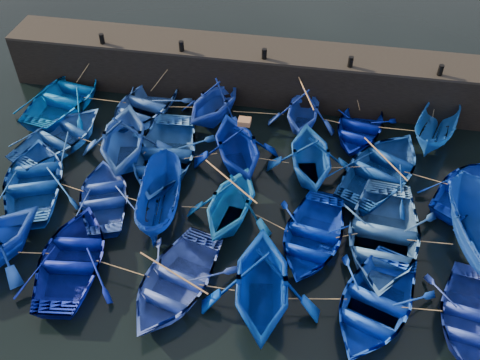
% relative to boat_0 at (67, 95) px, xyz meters
% --- Properties ---
extents(ground, '(120.00, 120.00, 0.00)m').
position_rel_boat_0_xyz_m(ground, '(9.59, -7.82, -0.57)').
color(ground, black).
rests_on(ground, ground).
extents(quay_wall, '(26.00, 2.50, 2.50)m').
position_rel_boat_0_xyz_m(quay_wall, '(9.59, 2.68, 0.68)').
color(quay_wall, black).
rests_on(quay_wall, ground).
extents(quay_top, '(26.00, 2.50, 0.12)m').
position_rel_boat_0_xyz_m(quay_top, '(9.59, 2.68, 1.99)').
color(quay_top, black).
rests_on(quay_top, quay_wall).
extents(bollard_0, '(0.24, 0.24, 0.50)m').
position_rel_boat_0_xyz_m(bollard_0, '(1.59, 1.78, 2.30)').
color(bollard_0, black).
rests_on(bollard_0, quay_top).
extents(bollard_1, '(0.24, 0.24, 0.50)m').
position_rel_boat_0_xyz_m(bollard_1, '(5.59, 1.78, 2.30)').
color(bollard_1, black).
rests_on(bollard_1, quay_top).
extents(bollard_2, '(0.24, 0.24, 0.50)m').
position_rel_boat_0_xyz_m(bollard_2, '(9.59, 1.78, 2.30)').
color(bollard_2, black).
rests_on(bollard_2, quay_top).
extents(bollard_3, '(0.24, 0.24, 0.50)m').
position_rel_boat_0_xyz_m(bollard_3, '(13.59, 1.78, 2.30)').
color(bollard_3, black).
rests_on(bollard_3, quay_top).
extents(bollard_4, '(0.24, 0.24, 0.50)m').
position_rel_boat_0_xyz_m(bollard_4, '(17.59, 1.78, 2.30)').
color(bollard_4, black).
rests_on(bollard_4, quay_top).
extents(boat_0, '(4.84, 6.11, 1.14)m').
position_rel_boat_0_xyz_m(boat_0, '(0.00, 0.00, 0.00)').
color(boat_0, '#004BA8').
rests_on(boat_0, ground).
extents(boat_1, '(4.82, 5.84, 1.05)m').
position_rel_boat_0_xyz_m(boat_1, '(4.00, -0.06, -0.05)').
color(boat_1, '#2952AA').
rests_on(boat_1, ground).
extents(boat_2, '(4.66, 4.97, 2.10)m').
position_rel_boat_0_xyz_m(boat_2, '(7.49, 0.19, 0.48)').
color(boat_2, '#1532A2').
rests_on(boat_2, ground).
extents(boat_3, '(3.36, 3.85, 1.97)m').
position_rel_boat_0_xyz_m(boat_3, '(11.70, 0.36, 0.41)').
color(boat_3, '#1736A7').
rests_on(boat_3, ground).
extents(boat_4, '(3.95, 4.91, 0.91)m').
position_rel_boat_0_xyz_m(boat_4, '(14.37, 0.17, -0.12)').
color(boat_4, '#000F81').
rests_on(boat_4, ground).
extents(boat_5, '(2.95, 4.71, 1.71)m').
position_rel_boat_0_xyz_m(boat_5, '(17.77, 0.18, 0.28)').
color(boat_5, '#114A9B').
rests_on(boat_5, ground).
extents(boat_6, '(5.18, 5.84, 1.00)m').
position_rel_boat_0_xyz_m(boat_6, '(0.99, -3.03, -0.07)').
color(boat_6, '#1B4E9D').
rests_on(boat_6, ground).
extents(boat_7, '(4.92, 5.43, 2.48)m').
position_rel_boat_0_xyz_m(boat_7, '(4.24, -3.43, 0.67)').
color(boat_7, '#1E4998').
rests_on(boat_7, ground).
extents(boat_8, '(4.38, 5.89, 1.17)m').
position_rel_boat_0_xyz_m(boat_8, '(6.02, -3.59, 0.01)').
color(boat_8, '#194C99').
rests_on(boat_8, ground).
extents(boat_9, '(5.29, 5.60, 2.33)m').
position_rel_boat_0_xyz_m(boat_9, '(9.18, -2.97, 0.59)').
color(boat_9, '#001684').
rests_on(boat_9, ground).
extents(boat_10, '(4.40, 4.87, 2.25)m').
position_rel_boat_0_xyz_m(boat_10, '(12.34, -3.04, 0.55)').
color(boat_10, '#093D96').
rests_on(boat_10, ground).
extents(boat_11, '(5.95, 6.60, 1.12)m').
position_rel_boat_0_xyz_m(boat_11, '(15.39, -2.74, -0.01)').
color(boat_11, navy).
rests_on(boat_11, ground).
extents(boat_12, '(5.04, 5.34, 0.90)m').
position_rel_boat_0_xyz_m(boat_12, '(18.92, -3.20, -0.12)').
color(boat_12, '#0629C6').
rests_on(boat_12, ground).
extents(boat_13, '(5.26, 6.12, 1.07)m').
position_rel_boat_0_xyz_m(boat_13, '(1.17, -5.95, -0.04)').
color(boat_13, navy).
rests_on(boat_13, ground).
extents(boat_14, '(4.35, 5.03, 0.88)m').
position_rel_boat_0_xyz_m(boat_14, '(4.32, -6.25, -0.13)').
color(boat_14, '#1B399C').
rests_on(boat_14, ground).
extents(boat_15, '(2.12, 4.45, 1.66)m').
position_rel_boat_0_xyz_m(boat_15, '(6.67, -6.37, 0.26)').
color(boat_15, navy).
rests_on(boat_15, ground).
extents(boat_16, '(4.09, 4.56, 2.13)m').
position_rel_boat_0_xyz_m(boat_16, '(9.53, -6.25, 0.50)').
color(boat_16, blue).
rests_on(boat_16, ground).
extents(boat_17, '(4.07, 5.15, 0.97)m').
position_rel_boat_0_xyz_m(boat_17, '(12.74, -6.91, -0.09)').
color(boat_17, '#001EA3').
rests_on(boat_17, ground).
extents(boat_18, '(4.55, 6.04, 1.19)m').
position_rel_boat_0_xyz_m(boat_18, '(15.33, -6.54, 0.02)').
color(boat_18, '#26548F').
rests_on(boat_18, ground).
extents(boat_21, '(4.08, 5.28, 1.01)m').
position_rel_boat_0_xyz_m(boat_21, '(4.36, -9.50, -0.07)').
color(boat_21, '#010F83').
rests_on(boat_21, ground).
extents(boat_22, '(4.53, 5.50, 0.99)m').
position_rel_boat_0_xyz_m(boat_22, '(8.23, -9.85, -0.08)').
color(boat_22, '#2D47AD').
rests_on(boat_22, ground).
extents(boat_23, '(4.66, 5.21, 2.48)m').
position_rel_boat_0_xyz_m(boat_23, '(11.26, -9.88, 0.67)').
color(boat_23, '#002DA3').
rests_on(boat_23, ground).
extents(boat_24, '(4.89, 5.74, 1.01)m').
position_rel_boat_0_xyz_m(boat_24, '(15.03, -9.54, -0.07)').
color(boat_24, '#0B37D4').
rests_on(boat_24, ground).
extents(boat_25, '(3.69, 4.72, 0.89)m').
position_rel_boat_0_xyz_m(boat_25, '(18.14, -9.45, -0.13)').
color(boat_25, navy).
rests_on(boat_25, ground).
extents(wooden_crate, '(0.52, 0.45, 0.23)m').
position_rel_boat_0_xyz_m(wooden_crate, '(9.48, -2.97, 1.87)').
color(wooden_crate, brown).
rests_on(wooden_crate, boat_9).
extents(mooring_ropes, '(18.04, 11.60, 2.10)m').
position_rel_boat_0_xyz_m(mooring_ropes, '(9.47, -2.58, 0.32)').
color(mooring_ropes, tan).
rests_on(mooring_ropes, ground).
extents(loose_oars, '(9.42, 12.29, 1.20)m').
position_rel_boat_0_xyz_m(loose_oars, '(11.21, -4.62, 1.01)').
color(loose_oars, '#99724C').
rests_on(loose_oars, ground).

